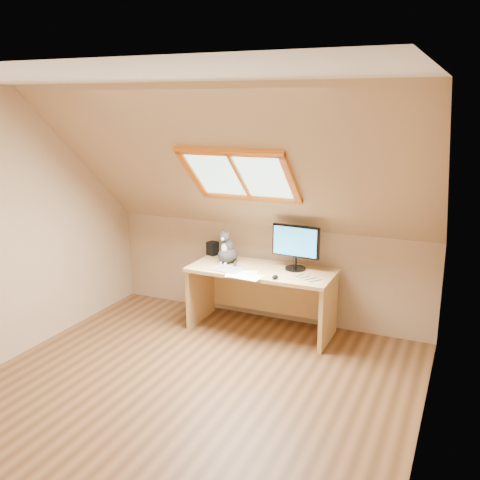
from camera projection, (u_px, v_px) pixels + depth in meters
The scene contains 10 objects.
ground at pixel (187, 393), 4.27m from camera, with size 3.50×3.50×0.00m, color brown.
room_shell at pixel (176, 221), 3.83m from camera, with size 3.52×3.52×2.41m.
desk at pixel (264, 287), 5.40m from camera, with size 1.44×0.63×0.66m.
monitor at pixel (296, 244), 5.20m from camera, with size 0.48×0.20×0.45m.
cat at pixel (227, 251), 5.47m from camera, with size 0.22×0.26×0.36m.
desk_speaker at pixel (213, 248), 5.76m from camera, with size 0.10×0.10×0.15m, color black.
graphics_tablet at pixel (228, 269), 5.26m from camera, with size 0.28×0.20×0.01m, color #B2B2B7.
mouse at pixel (275, 277), 4.99m from camera, with size 0.05×0.10×0.03m, color black.
papers at pixel (240, 274), 5.11m from camera, with size 0.35×0.30×0.01m.
cables at pixel (298, 277), 5.03m from camera, with size 0.51×0.26×0.01m.
Camera 1 is at (1.94, -3.33, 2.24)m, focal length 40.00 mm.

